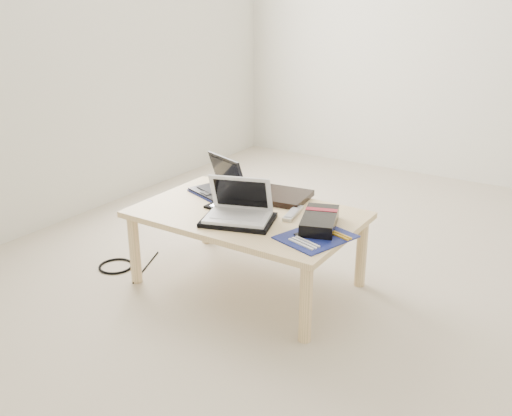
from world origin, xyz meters
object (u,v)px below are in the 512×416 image
Objects in this scene: gpu_box at (320,221)px; white_laptop at (239,209)px; coffee_table at (247,221)px; netbook at (220,186)px.

white_laptop is at bearing -159.50° from gpu_box.
gpu_box is (0.39, 0.02, 0.08)m from coffee_table.
gpu_box is at bearing -11.71° from netbook.
coffee_table is 3.29× the size of gpu_box.
netbook is at bearing 168.29° from gpu_box.
netbook reaches higher than coffee_table.
coffee_table is 0.40m from gpu_box.
netbook is 1.02× the size of gpu_box.
coffee_table is 0.16m from white_laptop.
white_laptop is 0.39m from gpu_box.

